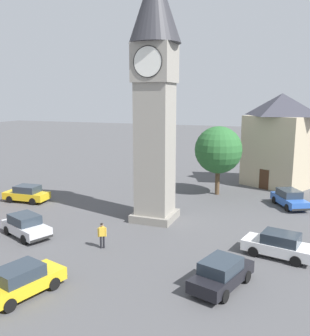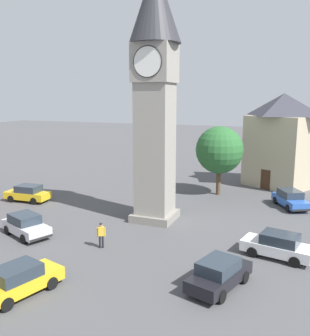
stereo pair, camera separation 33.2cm
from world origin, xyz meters
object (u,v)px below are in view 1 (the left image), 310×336
(car_green_alley, at_px, (222,273))
(pedestrian, at_px, (102,233))
(car_silver_kerb, at_px, (27,194))
(car_red_corner, at_px, (279,245))
(car_blue_kerb, at_px, (22,281))
(car_white_side, at_px, (26,226))
(tree, at_px, (218,150))
(building_terrace_right, at_px, (280,140))
(car_black_far, at_px, (289,198))
(clock_tower, at_px, (155,75))

(car_green_alley, distance_m, pedestrian, 8.40)
(car_silver_kerb, relative_size, car_red_corner, 0.96)
(pedestrian, bearing_deg, car_blue_kerb, -97.31)
(car_green_alley, bearing_deg, pedestrian, 164.51)
(car_white_side, xyz_separation_m, car_green_alley, (14.08, -2.20, 0.00))
(car_silver_kerb, xyz_separation_m, car_white_side, (5.84, -7.10, 0.00))
(car_blue_kerb, bearing_deg, tree, 77.61)
(car_white_side, height_order, pedestrian, pedestrian)
(car_silver_kerb, height_order, car_red_corner, same)
(car_red_corner, relative_size, building_terrace_right, 0.44)
(car_black_far, distance_m, tree, 8.03)
(clock_tower, distance_m, car_black_far, 16.13)
(car_blue_kerb, bearing_deg, car_silver_kerb, 129.04)
(car_red_corner, xyz_separation_m, car_black_far, (0.35, 11.35, 0.00))
(clock_tower, relative_size, car_silver_kerb, 4.51)
(clock_tower, distance_m, tree, 11.98)
(car_red_corner, height_order, car_white_side, same)
(car_silver_kerb, bearing_deg, car_red_corner, -11.11)
(car_silver_kerb, xyz_separation_m, car_green_alley, (19.92, -9.30, 0.00))
(building_terrace_right, bearing_deg, car_red_corner, -86.82)
(car_red_corner, distance_m, pedestrian, 10.93)
(car_white_side, bearing_deg, clock_tower, 42.87)
(car_white_side, bearing_deg, car_green_alley, -8.88)
(car_white_side, bearing_deg, car_blue_kerb, -51.38)
(car_red_corner, height_order, car_black_far, same)
(clock_tower, height_order, building_terrace_right, clock_tower)
(building_terrace_right, bearing_deg, car_white_side, -124.91)
(clock_tower, xyz_separation_m, car_red_corner, (9.49, -3.89, -10.37))
(tree, xyz_separation_m, building_terrace_right, (5.40, 6.15, 0.60))
(car_green_alley, distance_m, building_terrace_right, 24.84)
(car_silver_kerb, height_order, building_terrace_right, building_terrace_right)
(car_white_side, xyz_separation_m, building_terrace_right, (15.51, 22.22, 4.30))
(clock_tower, relative_size, pedestrian, 11.29)
(clock_tower, height_order, pedestrian, clock_tower)
(car_white_side, distance_m, pedestrian, 5.99)
(car_blue_kerb, relative_size, pedestrian, 2.62)
(car_black_far, height_order, tree, tree)
(car_blue_kerb, xyz_separation_m, tree, (4.95, 22.53, 3.70))
(car_silver_kerb, xyz_separation_m, car_red_corner, (22.43, -4.41, 0.00))
(car_blue_kerb, height_order, car_red_corner, same)
(car_red_corner, relative_size, car_green_alley, 0.99)
(pedestrian, bearing_deg, clock_tower, 80.39)
(clock_tower, bearing_deg, car_black_far, 37.14)
(tree, bearing_deg, car_silver_kerb, -150.65)
(clock_tower, distance_m, car_green_alley, 15.28)
(clock_tower, distance_m, building_terrace_right, 18.76)
(car_silver_kerb, bearing_deg, building_terrace_right, 35.30)
(car_black_far, distance_m, building_terrace_right, 9.35)
(car_silver_kerb, xyz_separation_m, car_black_far, (22.78, 6.94, 0.00))
(car_green_alley, relative_size, pedestrian, 2.63)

